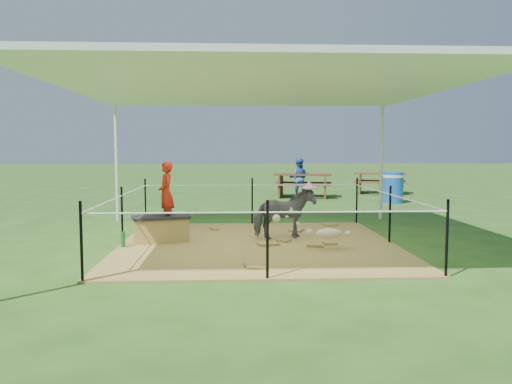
{
  "coord_description": "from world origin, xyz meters",
  "views": [
    {
      "loc": [
        -0.44,
        -8.28,
        1.63
      ],
      "look_at": [
        0.0,
        0.6,
        0.85
      ],
      "focal_mm": 35.0,
      "sensor_mm": 36.0,
      "label": 1
    }
  ],
  "objects_px": {
    "green_bottle": "(123,239)",
    "distant_person": "(299,178)",
    "straw_bale": "(161,230)",
    "trash_barrel": "(393,188)",
    "picnic_table_near": "(303,185)",
    "woman": "(166,187)",
    "picnic_table_far": "(380,183)",
    "pony": "(284,214)",
    "foal": "(329,231)"
  },
  "relations": [
    {
      "from": "trash_barrel",
      "to": "distant_person",
      "type": "relative_size",
      "value": 0.71
    },
    {
      "from": "picnic_table_near",
      "to": "distant_person",
      "type": "height_order",
      "value": "distant_person"
    },
    {
      "from": "woman",
      "to": "picnic_table_near",
      "type": "height_order",
      "value": "woman"
    },
    {
      "from": "distant_person",
      "to": "trash_barrel",
      "type": "bearing_deg",
      "value": 156.59
    },
    {
      "from": "green_bottle",
      "to": "distant_person",
      "type": "xyz_separation_m",
      "value": [
        3.99,
        8.3,
        0.5
      ]
    },
    {
      "from": "pony",
      "to": "picnic_table_far",
      "type": "relative_size",
      "value": 0.58
    },
    {
      "from": "pony",
      "to": "foal",
      "type": "xyz_separation_m",
      "value": [
        0.62,
        -0.94,
        -0.17
      ]
    },
    {
      "from": "woman",
      "to": "trash_barrel",
      "type": "bearing_deg",
      "value": 120.0
    },
    {
      "from": "straw_bale",
      "to": "picnic_table_near",
      "type": "xyz_separation_m",
      "value": [
        3.6,
        7.98,
        0.17
      ]
    },
    {
      "from": "straw_bale",
      "to": "distant_person",
      "type": "relative_size",
      "value": 0.69
    },
    {
      "from": "picnic_table_far",
      "to": "foal",
      "type": "bearing_deg",
      "value": -94.62
    },
    {
      "from": "woman",
      "to": "distant_person",
      "type": "bearing_deg",
      "value": 141.26
    },
    {
      "from": "picnic_table_near",
      "to": "picnic_table_far",
      "type": "distance_m",
      "value": 3.24
    },
    {
      "from": "straw_bale",
      "to": "picnic_table_far",
      "type": "distance_m",
      "value": 11.34
    },
    {
      "from": "green_bottle",
      "to": "pony",
      "type": "bearing_deg",
      "value": 12.88
    },
    {
      "from": "woman",
      "to": "foal",
      "type": "distance_m",
      "value": 2.85
    },
    {
      "from": "straw_bale",
      "to": "green_bottle",
      "type": "distance_m",
      "value": 0.71
    },
    {
      "from": "trash_barrel",
      "to": "foal",
      "type": "bearing_deg",
      "value": -115.58
    },
    {
      "from": "pony",
      "to": "distant_person",
      "type": "relative_size",
      "value": 0.81
    },
    {
      "from": "pony",
      "to": "foal",
      "type": "relative_size",
      "value": 1.04
    },
    {
      "from": "trash_barrel",
      "to": "distant_person",
      "type": "bearing_deg",
      "value": 146.23
    },
    {
      "from": "picnic_table_near",
      "to": "distant_person",
      "type": "xyz_separation_m",
      "value": [
        -0.16,
        -0.14,
        0.26
      ]
    },
    {
      "from": "trash_barrel",
      "to": "picnic_table_near",
      "type": "relative_size",
      "value": 0.48
    },
    {
      "from": "green_bottle",
      "to": "distant_person",
      "type": "bearing_deg",
      "value": 64.33
    },
    {
      "from": "picnic_table_near",
      "to": "green_bottle",
      "type": "bearing_deg",
      "value": -105.59
    },
    {
      "from": "trash_barrel",
      "to": "picnic_table_far",
      "type": "height_order",
      "value": "trash_barrel"
    },
    {
      "from": "straw_bale",
      "to": "trash_barrel",
      "type": "distance_m",
      "value": 8.59
    },
    {
      "from": "picnic_table_far",
      "to": "woman",
      "type": "bearing_deg",
      "value": -108.8
    },
    {
      "from": "straw_bale",
      "to": "picnic_table_near",
      "type": "bearing_deg",
      "value": 65.74
    },
    {
      "from": "green_bottle",
      "to": "picnic_table_near",
      "type": "xyz_separation_m",
      "value": [
        4.15,
        8.43,
        0.24
      ]
    },
    {
      "from": "straw_bale",
      "to": "distant_person",
      "type": "height_order",
      "value": "distant_person"
    },
    {
      "from": "distant_person",
      "to": "picnic_table_near",
      "type": "bearing_deg",
      "value": -129.07
    },
    {
      "from": "foal",
      "to": "distant_person",
      "type": "bearing_deg",
      "value": 86.16
    },
    {
      "from": "picnic_table_far",
      "to": "green_bottle",
      "type": "bearing_deg",
      "value": -110.09
    },
    {
      "from": "foal",
      "to": "distant_person",
      "type": "height_order",
      "value": "distant_person"
    },
    {
      "from": "straw_bale",
      "to": "woman",
      "type": "relative_size",
      "value": 0.83
    },
    {
      "from": "pony",
      "to": "green_bottle",
      "type": "bearing_deg",
      "value": 87.03
    },
    {
      "from": "green_bottle",
      "to": "trash_barrel",
      "type": "bearing_deg",
      "value": 44.76
    },
    {
      "from": "pony",
      "to": "trash_barrel",
      "type": "distance_m",
      "value": 7.1
    },
    {
      "from": "woman",
      "to": "green_bottle",
      "type": "bearing_deg",
      "value": -71.0
    },
    {
      "from": "green_bottle",
      "to": "foal",
      "type": "distance_m",
      "value": 3.33
    },
    {
      "from": "green_bottle",
      "to": "distant_person",
      "type": "relative_size",
      "value": 0.19
    },
    {
      "from": "pony",
      "to": "foal",
      "type": "height_order",
      "value": "pony"
    },
    {
      "from": "trash_barrel",
      "to": "picnic_table_far",
      "type": "relative_size",
      "value": 0.51
    },
    {
      "from": "woman",
      "to": "green_bottle",
      "type": "distance_m",
      "value": 1.13
    },
    {
      "from": "pony",
      "to": "trash_barrel",
      "type": "height_order",
      "value": "pony"
    },
    {
      "from": "straw_bale",
      "to": "woman",
      "type": "bearing_deg",
      "value": 0.0
    },
    {
      "from": "foal",
      "to": "straw_bale",
      "type": "bearing_deg",
      "value": 164.9
    },
    {
      "from": "straw_bale",
      "to": "green_bottle",
      "type": "height_order",
      "value": "straw_bale"
    },
    {
      "from": "green_bottle",
      "to": "picnic_table_near",
      "type": "distance_m",
      "value": 9.4
    }
  ]
}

